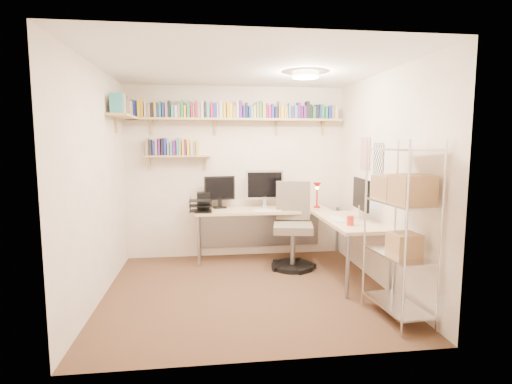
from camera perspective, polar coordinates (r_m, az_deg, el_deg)
The scene contains 6 objects.
ground at distance 4.73m, azimuth -1.27°, elevation -13.90°, with size 3.20×3.20×0.00m, color #472D1E.
room_shell at distance 4.42m, azimuth -1.27°, elevation 5.20°, with size 3.24×3.04×2.52m.
wall_shelves at distance 5.70m, azimuth -7.04°, elevation 10.36°, with size 3.12×1.09×0.80m.
corner_desk at distance 5.52m, azimuth 2.72°, elevation -2.89°, with size 2.29×1.94×1.29m.
office_chair at distance 5.47m, azimuth 5.29°, elevation -5.67°, with size 0.62×0.63×1.16m.
wire_rack at distance 3.97m, azimuth 20.16°, elevation -2.24°, with size 0.43×0.77×1.72m.
Camera 1 is at (-0.46, -4.39, 1.70)m, focal length 28.00 mm.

